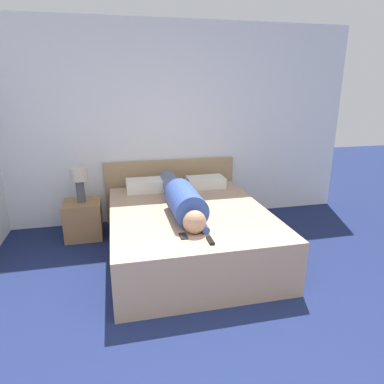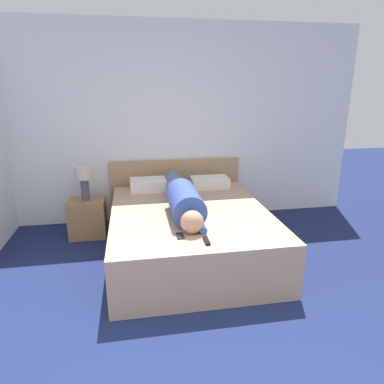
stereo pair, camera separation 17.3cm
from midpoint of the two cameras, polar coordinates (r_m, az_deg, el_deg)
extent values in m
cube|color=white|center=(4.66, -6.14, 10.97)|extent=(5.26, 0.06, 2.60)
cube|color=tan|center=(3.77, -1.84, -6.83)|extent=(1.65, 2.02, 0.53)
cube|color=tan|center=(4.78, -4.54, 0.41)|extent=(1.77, 0.04, 0.84)
cube|color=olive|center=(4.46, -18.72, -4.37)|extent=(0.44, 0.41, 0.46)
cylinder|color=#4C4C51|center=(4.34, -19.19, 0.12)|extent=(0.10, 0.10, 0.27)
cylinder|color=beige|center=(4.29, -19.46, 2.81)|extent=(0.20, 0.20, 0.15)
sphere|color=tan|center=(3.08, -1.19, -5.02)|extent=(0.21, 0.21, 0.21)
cylinder|color=#334C99|center=(3.43, -2.58, -1.71)|extent=(0.32, 0.67, 0.32)
cylinder|color=slate|center=(4.14, -4.44, 0.86)|extent=(0.21, 0.80, 0.21)
cylinder|color=#334C99|center=(3.17, 0.33, -5.74)|extent=(0.07, 0.22, 0.07)
cube|color=silver|center=(4.36, -8.66, 1.12)|extent=(0.51, 0.29, 0.15)
cube|color=silver|center=(4.48, 1.17, 1.66)|extent=(0.48, 0.29, 0.13)
cube|color=black|center=(2.95, 1.37, -8.07)|extent=(0.04, 0.15, 0.02)
cube|color=black|center=(3.05, -3.12, -7.37)|extent=(0.06, 0.13, 0.01)
camera|label=1|loc=(0.09, -91.43, -0.45)|focal=32.00mm
camera|label=2|loc=(0.09, 88.57, 0.45)|focal=32.00mm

